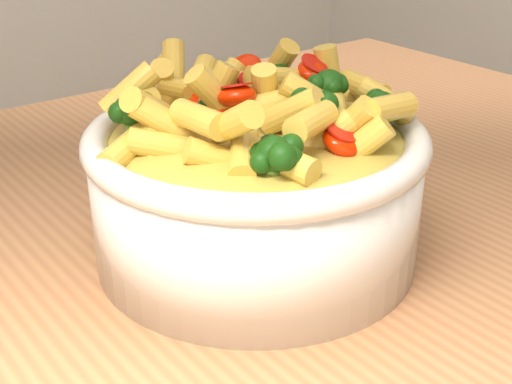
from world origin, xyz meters
TOP-DOWN VIEW (x-y plane):
  - table at (0.00, 0.00)m, footprint 1.20×0.80m
  - serving_bowl at (-0.01, -0.08)m, footprint 0.26×0.26m
  - pasta_salad at (-0.01, -0.08)m, footprint 0.21×0.21m

SIDE VIEW (x-z plane):
  - table at x=0.00m, z-range 0.35..1.25m
  - serving_bowl at x=-0.01m, z-range 0.90..1.01m
  - pasta_salad at x=-0.01m, z-range 1.00..1.05m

